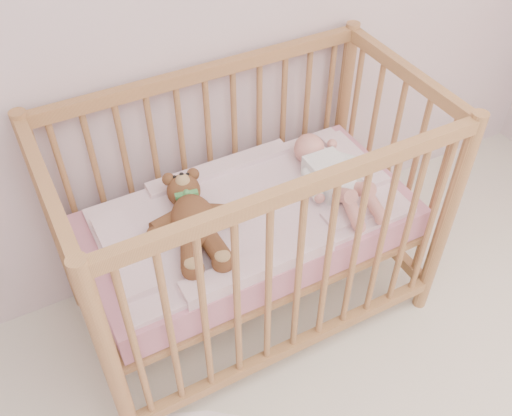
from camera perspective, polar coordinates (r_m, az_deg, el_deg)
crib at (r=2.16m, az=-0.62°, el=-1.48°), size 1.36×0.76×1.00m
mattress at (r=2.17m, az=-0.62°, el=-1.75°), size 1.22×0.62×0.13m
blanket at (r=2.11m, az=-0.64°, el=-0.34°), size 1.10×0.58×0.06m
baby at (r=2.19m, az=7.50°, el=3.67°), size 0.27×0.55×0.13m
teddy_bear at (r=1.98m, az=-6.24°, el=-1.10°), size 0.43×0.55×0.14m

